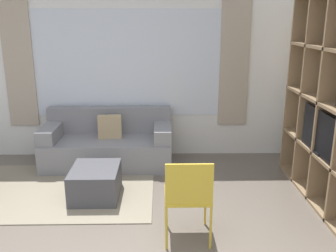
{
  "coord_description": "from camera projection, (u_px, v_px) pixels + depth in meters",
  "views": [
    {
      "loc": [
        0.51,
        -2.76,
        2.12
      ],
      "look_at": [
        0.59,
        1.62,
        0.85
      ],
      "focal_mm": 40.0,
      "sensor_mm": 36.0,
      "label": 1
    }
  ],
  "objects": [
    {
      "name": "ottoman",
      "position": [
        96.0,
        183.0,
        4.55
      ],
      "size": [
        0.57,
        0.68,
        0.38
      ],
      "color": "#47474C",
      "rests_on": "ground_plane"
    },
    {
      "name": "couch_main",
      "position": [
        108.0,
        145.0,
        5.56
      ],
      "size": [
        1.86,
        0.83,
        0.81
      ],
      "color": "gray",
      "rests_on": "ground_plane"
    },
    {
      "name": "wall_back",
      "position": [
        128.0,
        70.0,
        5.7
      ],
      "size": [
        6.48,
        0.11,
        2.7
      ],
      "color": "white",
      "rests_on": "ground_plane"
    },
    {
      "name": "shelving_unit",
      "position": [
        336.0,
        105.0,
        4.2
      ],
      "size": [
        0.38,
        2.1,
        2.39
      ],
      "color": "#515660",
      "rests_on": "ground_plane"
    },
    {
      "name": "area_rug",
      "position": [
        41.0,
        190.0,
        4.76
      ],
      "size": [
        2.85,
        1.67,
        0.01
      ],
      "primitive_type": "cube",
      "color": "gray",
      "rests_on": "ground_plane"
    },
    {
      "name": "folding_chair",
      "position": [
        188.0,
        193.0,
        3.55
      ],
      "size": [
        0.44,
        0.46,
        0.86
      ],
      "rotation": [
        0.0,
        0.0,
        3.14
      ],
      "color": "gold",
      "rests_on": "ground_plane"
    }
  ]
}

